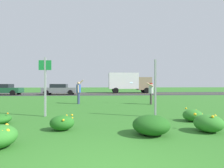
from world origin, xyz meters
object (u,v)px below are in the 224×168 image
object	(u,v)px
person_catcher_red_cap_gray_shirt	(151,91)
frisbee_pale_blue	(131,83)
sign_post_near_path	(45,81)
sign_post_by_roadside	(155,88)
car_gray_center_left	(60,89)
box_truck_tan	(129,82)
person_thrower_blue_shirt	(79,91)
car_dark_green_leftmost	(4,89)

from	to	relation	value
person_catcher_red_cap_gray_shirt	frisbee_pale_blue	xyz separation A→B (m)	(-1.34, 0.49, 0.62)
sign_post_near_path	sign_post_by_roadside	xyz separation A→B (m)	(4.92, -0.49, -0.33)
car_gray_center_left	sign_post_near_path	bearing A→B (deg)	-80.08
person_catcher_red_cap_gray_shirt	frisbee_pale_blue	distance (m)	1.56
sign_post_by_roadside	car_gray_center_left	size ratio (longest dim) A/B	0.57
person_catcher_red_cap_gray_shirt	box_truck_tan	bearing A→B (deg)	86.38
box_truck_tan	person_thrower_blue_shirt	bearing A→B (deg)	-111.95
person_thrower_blue_shirt	person_catcher_red_cap_gray_shirt	world-z (taller)	person_thrower_blue_shirt
frisbee_pale_blue	car_gray_center_left	world-z (taller)	frisbee_pale_blue
person_thrower_blue_shirt	car_gray_center_left	world-z (taller)	person_thrower_blue_shirt
person_thrower_blue_shirt	car_gray_center_left	distance (m)	12.26
car_gray_center_left	frisbee_pale_blue	bearing A→B (deg)	-56.93
person_thrower_blue_shirt	car_gray_center_left	bearing A→B (deg)	108.34
frisbee_pale_blue	sign_post_near_path	bearing A→B (deg)	-134.18
sign_post_by_roadside	frisbee_pale_blue	bearing A→B (deg)	91.31
sign_post_by_roadside	sign_post_near_path	bearing A→B (deg)	174.34
car_dark_green_leftmost	frisbee_pale_blue	bearing A→B (deg)	-38.30
sign_post_by_roadside	frisbee_pale_blue	size ratio (longest dim) A/B	10.11
sign_post_near_path	car_gray_center_left	bearing A→B (deg)	99.92
sign_post_near_path	box_truck_tan	distance (m)	21.88
sign_post_by_roadside	box_truck_tan	xyz separation A→B (m)	(2.24, 21.16, 0.53)
car_dark_green_leftmost	car_gray_center_left	distance (m)	7.30
sign_post_by_roadside	box_truck_tan	bearing A→B (deg)	83.94
person_thrower_blue_shirt	box_truck_tan	size ratio (longest dim) A/B	0.27
sign_post_near_path	car_gray_center_left	world-z (taller)	sign_post_near_path
person_thrower_blue_shirt	person_catcher_red_cap_gray_shirt	size ratio (longest dim) A/B	1.13
sign_post_near_path	sign_post_by_roadside	distance (m)	4.95
person_catcher_red_cap_gray_shirt	box_truck_tan	size ratio (longest dim) A/B	0.23
sign_post_by_roadside	person_thrower_blue_shirt	size ratio (longest dim) A/B	1.44
sign_post_near_path	car_dark_green_leftmost	world-z (taller)	sign_post_near_path
sign_post_near_path	person_thrower_blue_shirt	distance (m)	5.29
person_catcher_red_cap_gray_shirt	box_truck_tan	xyz separation A→B (m)	(1.03, 16.23, 0.87)
box_truck_tan	sign_post_by_roadside	bearing A→B (deg)	-96.06
person_thrower_blue_shirt	box_truck_tan	distance (m)	16.73
sign_post_by_roadside	person_catcher_red_cap_gray_shirt	xyz separation A→B (m)	(1.22, 4.93, -0.34)
person_catcher_red_cap_gray_shirt	frisbee_pale_blue	bearing A→B (deg)	159.91
person_thrower_blue_shirt	car_dark_green_leftmost	bearing A→B (deg)	133.82
person_catcher_red_cap_gray_shirt	car_gray_center_left	bearing A→B (deg)	126.27
sign_post_near_path	person_thrower_blue_shirt	world-z (taller)	sign_post_near_path
car_dark_green_leftmost	car_gray_center_left	bearing A→B (deg)	0.00
sign_post_by_roadside	car_gray_center_left	xyz separation A→B (m)	(-7.86, 17.30, -0.54)
sign_post_near_path	car_dark_green_leftmost	distance (m)	19.70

